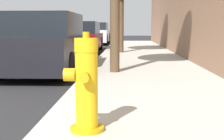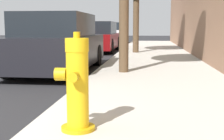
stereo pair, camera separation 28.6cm
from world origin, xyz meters
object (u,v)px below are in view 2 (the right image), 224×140
(fire_hydrant, at_px, (77,85))
(parked_car_near, at_px, (58,44))
(parked_car_far, at_px, (113,34))
(parked_car_mid, at_px, (97,37))

(fire_hydrant, bearing_deg, parked_car_near, 108.33)
(parked_car_near, distance_m, parked_car_far, 12.95)
(parked_car_mid, xyz_separation_m, parked_car_far, (0.01, 6.49, 0.04))
(parked_car_far, bearing_deg, parked_car_near, -89.66)
(parked_car_mid, height_order, parked_car_far, parked_car_far)
(fire_hydrant, height_order, parked_car_near, parked_car_near)
(fire_hydrant, height_order, parked_car_far, parked_car_far)
(parked_car_far, bearing_deg, fire_hydrant, -84.65)
(fire_hydrant, relative_size, parked_car_mid, 0.22)
(fire_hydrant, height_order, parked_car_mid, parked_car_mid)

